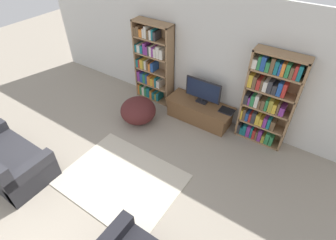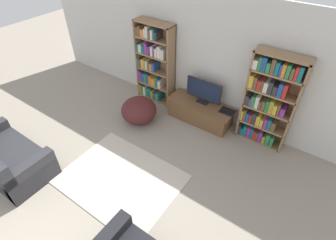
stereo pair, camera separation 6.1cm
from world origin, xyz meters
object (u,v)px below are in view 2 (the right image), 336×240
Objects in this scene: bookshelf_right at (268,101)px; television at (204,91)px; tv_stand at (200,112)px; couch_left_sectional at (7,160)px; laptop at (227,111)px; beanbag_ottoman at (139,110)px; bookshelf_left at (154,63)px.

bookshelf_right reaches higher than television.
tv_stand is 3.79m from couch_left_sectional.
laptop is at bearing 50.83° from couch_left_sectional.
laptop is (0.58, 0.06, 0.23)m from tv_stand.
beanbag_ottoman is at bearing -142.08° from television.
laptop is at bearing 26.46° from beanbag_ottoman.
bookshelf_left is 1.37m from television.
beanbag_ottoman is at bearing -73.65° from bookshelf_left.
bookshelf_left reaches higher than tv_stand.
tv_stand is (1.35, -0.16, -0.69)m from bookshelf_left.
bookshelf_left is at bearing 106.35° from beanbag_ottoman.
television is 3.88m from couch_left_sectional.
tv_stand is 0.91× the size of couch_left_sectional.
bookshelf_right is 2.37× the size of television.
couch_left_sectional is at bearing -134.97° from bookshelf_right.
bookshelf_left is 1.16m from beanbag_ottoman.
bookshelf_right reaches higher than beanbag_ottoman.
couch_left_sectional is at bearing -122.92° from tv_stand.
tv_stand is 4.77× the size of laptop.
bookshelf_right reaches higher than couch_left_sectional.
television is (-1.27, -0.08, -0.21)m from bookshelf_right.
bookshelf_right is at bearing 6.87° from tv_stand.
bookshelf_left is 2.63m from bookshelf_right.
bookshelf_left reaches higher than television.
bookshelf_left is at bearing 177.12° from laptop.
bookshelf_right is at bearing 45.03° from couch_left_sectional.
tv_stand is at bearing -173.13° from bookshelf_right.
couch_left_sectional is 2.61m from beanbag_ottoman.
bookshelf_right is (2.63, -0.00, 0.02)m from bookshelf_left.
beanbag_ottoman is at bearing 67.94° from couch_left_sectional.
bookshelf_left is 6.22× the size of laptop.
laptop is 4.19m from couch_left_sectional.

